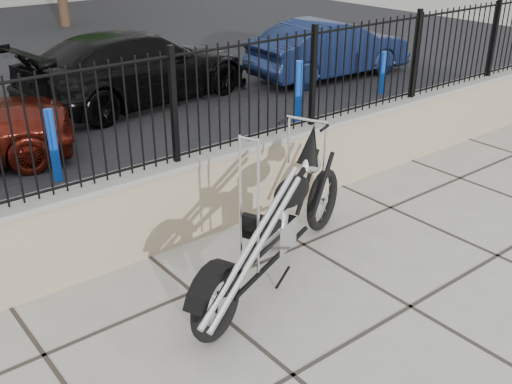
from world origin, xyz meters
name	(u,v)px	position (x,y,z in m)	size (l,w,h in m)	color
ground_plane	(410,307)	(0.00, 0.00, 0.00)	(90.00, 90.00, 0.00)	#99968E
retaining_wall	(250,178)	(0.00, 2.50, 0.48)	(14.00, 0.36, 0.96)	gray
iron_fence	(249,92)	(0.00, 2.50, 1.56)	(14.00, 0.08, 1.20)	black
chopper_motorcycle	(275,202)	(-0.69, 1.21, 0.86)	(2.87, 0.50, 1.72)	black
car_black	(137,67)	(1.28, 7.68, 0.69)	(1.94, 4.78, 1.39)	black
car_blue	(330,49)	(5.63, 6.78, 0.63)	(1.34, 3.85, 1.27)	#111C40
bollard_a	(53,146)	(-1.48, 4.97, 0.52)	(0.12, 0.12, 1.04)	#0C4BBB
bollard_b	(298,94)	(2.73, 4.65, 0.57)	(0.14, 0.14, 1.14)	#0D1AC9
bollard_c	(383,73)	(5.50, 5.11, 0.43)	(0.10, 0.10, 0.86)	#0C37B7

